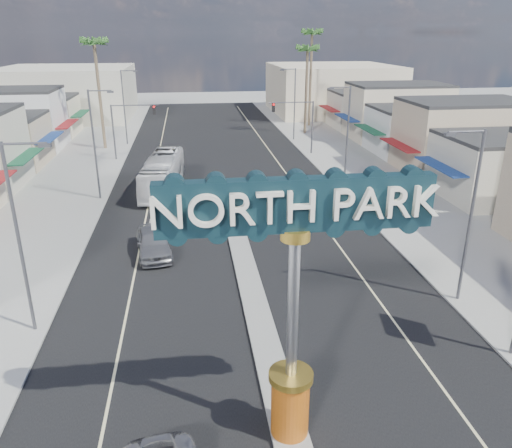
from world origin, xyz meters
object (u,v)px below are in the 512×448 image
object	(u,v)px
palm_left_far	(94,48)
palm_right_far	(312,38)
traffic_signal_left	(130,121)
streetlight_r_near	(469,210)
streetlight_l_near	(21,231)
traffic_signal_right	(297,117)
streetlight_r_far	(293,101)
streetlight_r_mid	(346,133)
palm_right_mid	(308,53)
car_parked_left	(153,242)
gateway_sign	(294,284)
streetlight_l_mid	(96,140)
car_parked_right	(295,192)
streetlight_l_far	(125,104)
city_bus	(163,173)

from	to	relation	value
palm_left_far	palm_right_far	bearing A→B (deg)	23.20
traffic_signal_left	streetlight_r_near	distance (m)	39.26
streetlight_l_near	streetlight_r_near	bearing A→B (deg)	0.00
traffic_signal_right	streetlight_r_near	size ratio (longest dim) A/B	0.67
traffic_signal_right	streetlight_r_far	size ratio (longest dim) A/B	0.67
palm_right_far	streetlight_r_near	bearing A→B (deg)	-95.02
traffic_signal_right	palm_right_far	world-z (taller)	palm_right_far
streetlight_r_mid	palm_right_mid	size ratio (longest dim) A/B	0.74
traffic_signal_left	palm_right_far	distance (m)	31.22
streetlight_l_near	palm_right_far	size ratio (longest dim) A/B	0.64
car_parked_left	gateway_sign	bearing A→B (deg)	-78.94
traffic_signal_left	streetlight_l_mid	world-z (taller)	streetlight_l_mid
car_parked_left	streetlight_r_near	bearing A→B (deg)	-34.66
gateway_sign	car_parked_right	world-z (taller)	gateway_sign
streetlight_l_far	palm_left_far	size ratio (longest dim) A/B	0.69
streetlight_r_near	palm_right_mid	bearing A→B (deg)	86.81
streetlight_l_near	streetlight_r_near	world-z (taller)	same
streetlight_l_near	city_bus	xyz separation A→B (m)	(5.04, 21.97, -3.54)
streetlight_l_near	traffic_signal_right	bearing A→B (deg)	60.01
streetlight_l_mid	streetlight_r_near	bearing A→B (deg)	-43.79
gateway_sign	streetlight_l_far	xyz separation A→B (m)	(-10.43, 50.02, -0.86)
palm_left_far	traffic_signal_left	bearing A→B (deg)	-57.57
gateway_sign	streetlight_r_far	size ratio (longest dim) A/B	1.02
streetlight_l_mid	streetlight_l_far	world-z (taller)	same
palm_left_far	palm_right_far	xyz separation A→B (m)	(28.00, 12.00, 0.89)
streetlight_l_near	streetlight_r_mid	distance (m)	28.90
streetlight_l_near	palm_right_mid	bearing A→B (deg)	63.01
traffic_signal_right	streetlight_r_far	distance (m)	8.14
car_parked_right	streetlight_r_near	bearing A→B (deg)	-70.76
traffic_signal_left	car_parked_left	world-z (taller)	traffic_signal_left
traffic_signal_right	streetlight_l_near	size ratio (longest dim) A/B	0.67
gateway_sign	palm_right_far	xyz separation A→B (m)	(15.00, 60.02, 6.46)
gateway_sign	streetlight_l_near	distance (m)	13.19
gateway_sign	streetlight_l_mid	xyz separation A→B (m)	(-10.43, 28.02, -0.86)
traffic_signal_right	streetlight_l_mid	size ratio (longest dim) A/B	0.67
streetlight_l_near	car_parked_left	xyz separation A→B (m)	(4.93, 8.06, -4.21)
streetlight_r_far	city_bus	distance (m)	25.77
streetlight_r_near	streetlight_r_far	size ratio (longest dim) A/B	1.00
streetlight_l_near	streetlight_l_far	distance (m)	42.00
traffic_signal_left	palm_left_far	distance (m)	10.14
city_bus	streetlight_l_far	bearing A→B (deg)	110.10
streetlight_r_mid	palm_right_far	distance (m)	33.14
streetlight_r_near	car_parked_right	xyz separation A→B (m)	(-4.93, 17.01, -4.17)
palm_right_far	traffic_signal_left	bearing A→B (deg)	-143.33
streetlight_l_far	streetlight_r_near	distance (m)	46.90
gateway_sign	streetlight_l_mid	size ratio (longest dim) A/B	1.02
streetlight_l_near	palm_left_far	xyz separation A→B (m)	(-2.57, 40.00, 6.43)
gateway_sign	palm_right_mid	bearing A→B (deg)	76.47
traffic_signal_left	traffic_signal_right	world-z (taller)	same
streetlight_l_near	palm_right_far	xyz separation A→B (m)	(25.43, 52.00, 7.32)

